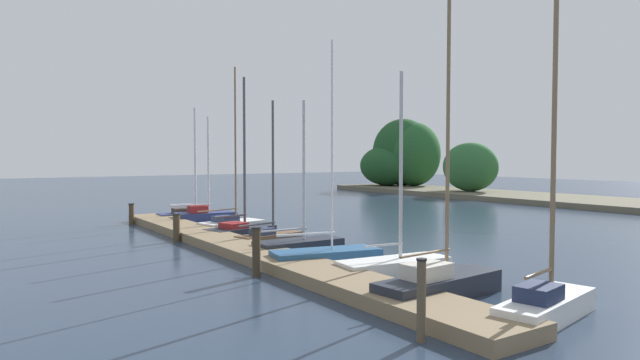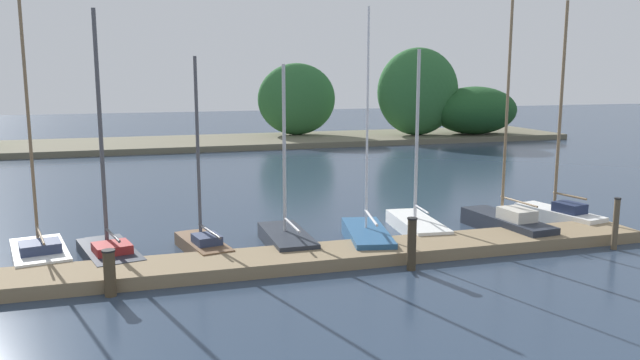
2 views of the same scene
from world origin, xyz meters
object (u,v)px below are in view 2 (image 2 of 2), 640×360
Objects in this scene: mooring_piling_1 at (110,273)px; sailboat_3 at (109,248)px; sailboat_4 at (202,242)px; sailboat_6 at (366,235)px; sailboat_5 at (286,237)px; sailboat_7 at (416,222)px; mooring_piling_3 at (616,224)px; sailboat_8 at (505,220)px; sailboat_2 at (39,250)px; mooring_piling_2 at (412,244)px; sailboat_9 at (558,211)px.

sailboat_3 is at bearing 92.18° from mooring_piling_1.
sailboat_4 reaches higher than mooring_piling_1.
sailboat_5 is at bearing 90.53° from sailboat_6.
mooring_piling_3 is (4.78, -3.65, 0.48)m from sailboat_7.
sailboat_6 is at bearing -107.60° from sailboat_3.
sailboat_3 is 14.81m from mooring_piling_3.
sailboat_2 is at bearing 80.92° from sailboat_8.
sailboat_7 is at bearing 63.04° from mooring_piling_2.
mooring_piling_1 is at bearing 119.83° from sailboat_6.
sailboat_6 is 2.36m from sailboat_7.
sailboat_5 is 4.83× the size of mooring_piling_1.
sailboat_4 is 9.83m from sailboat_8.
sailboat_5 is 0.67× the size of sailboat_8.
sailboat_7 is at bearing 142.58° from mooring_piling_3.
sailboat_2 is 11.53m from sailboat_7.
sailboat_2 is 14.30m from sailboat_8.
sailboat_5 is at bearing 161.50° from mooring_piling_3.
sailboat_5 reaches higher than mooring_piling_2.
sailboat_7 is 4.18m from mooring_piling_2.
mooring_piling_1 is at bearing 178.07° from mooring_piling_2.
sailboat_9 reaches higher than mooring_piling_2.
sailboat_6 is at bearing -108.22° from sailboat_4.
sailboat_8 is (2.74, -1.00, 0.11)m from sailboat_7.
sailboat_2 is 1.01× the size of sailboat_9.
sailboat_6 reaches higher than sailboat_7.
sailboat_4 is (4.46, -0.42, -0.00)m from sailboat_2.
mooring_piling_2 is (-1.89, -3.71, 0.41)m from sailboat_7.
sailboat_9 reaches higher than sailboat_6.
mooring_piling_2 reaches higher than mooring_piling_1.
sailboat_3 is at bearing 97.50° from sailboat_6.
sailboat_2 is 4.48m from sailboat_4.
sailboat_5 is at bearing 81.06° from sailboat_8.
sailboat_5 reaches higher than mooring_piling_1.
sailboat_8 is at bearing -104.02° from sailboat_7.
sailboat_5 is 9.80m from sailboat_9.
sailboat_4 is 12.30m from sailboat_9.
sailboat_4 is 0.95× the size of sailboat_7.
mooring_piling_2 is 6.66m from mooring_piling_3.
sailboat_4 is (2.61, 0.01, -0.03)m from sailboat_3.
sailboat_8 is at bearing 30.34° from mooring_piling_2.
sailboat_3 is 5.11m from sailboat_5.
mooring_piling_2 is at bearing 102.80° from sailboat_9.
sailboat_8 is 12.55m from mooring_piling_1.
mooring_piling_1 is 7.68m from mooring_piling_2.
sailboat_4 is at bearing 99.71° from sailboat_7.
sailboat_3 is at bearing -114.43° from sailboat_2.
mooring_piling_3 is (11.84, -3.20, 0.45)m from sailboat_4.
sailboat_5 is at bearing 130.11° from mooring_piling_2.
sailboat_4 is 12.28m from mooring_piling_3.
sailboat_2 is 1.28× the size of sailboat_7.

